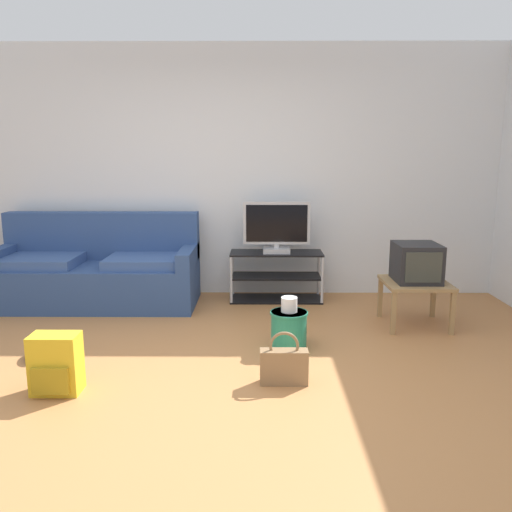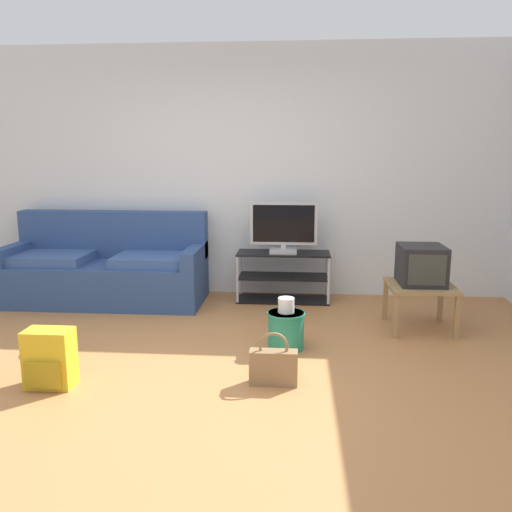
{
  "view_description": "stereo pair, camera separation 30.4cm",
  "coord_description": "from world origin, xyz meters",
  "px_view_note": "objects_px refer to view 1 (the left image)",
  "views": [
    {
      "loc": [
        0.41,
        -3.32,
        1.54
      ],
      "look_at": [
        0.38,
        1.04,
        0.69
      ],
      "focal_mm": 36.48,
      "sensor_mm": 36.0,
      "label": 1
    },
    {
      "loc": [
        0.71,
        -3.31,
        1.54
      ],
      "look_at": [
        0.38,
        1.04,
        0.69
      ],
      "focal_mm": 36.48,
      "sensor_mm": 36.0,
      "label": 2
    }
  ],
  "objects_px": {
    "tv_stand": "(276,276)",
    "cleaning_bucket": "(289,327)",
    "couch": "(97,272)",
    "backpack": "(56,364)",
    "handbag": "(284,365)",
    "side_table": "(415,288)",
    "sneakers_pair": "(46,354)",
    "crt_tv": "(416,262)",
    "flat_tv": "(277,228)"
  },
  "relations": [
    {
      "from": "tv_stand",
      "to": "cleaning_bucket",
      "type": "height_order",
      "value": "tv_stand"
    },
    {
      "from": "couch",
      "to": "backpack",
      "type": "bearing_deg",
      "value": -80.1
    },
    {
      "from": "tv_stand",
      "to": "handbag",
      "type": "xyz_separation_m",
      "value": [
        -0.01,
        -2.09,
        -0.13
      ]
    },
    {
      "from": "side_table",
      "to": "cleaning_bucket",
      "type": "bearing_deg",
      "value": -154.07
    },
    {
      "from": "backpack",
      "to": "sneakers_pair",
      "type": "bearing_deg",
      "value": 112.59
    },
    {
      "from": "couch",
      "to": "cleaning_bucket",
      "type": "relative_size",
      "value": 4.88
    },
    {
      "from": "side_table",
      "to": "handbag",
      "type": "distance_m",
      "value": 1.78
    },
    {
      "from": "couch",
      "to": "side_table",
      "type": "bearing_deg",
      "value": -12.53
    },
    {
      "from": "backpack",
      "to": "sneakers_pair",
      "type": "relative_size",
      "value": 0.97
    },
    {
      "from": "tv_stand",
      "to": "handbag",
      "type": "height_order",
      "value": "tv_stand"
    },
    {
      "from": "crt_tv",
      "to": "backpack",
      "type": "bearing_deg",
      "value": -152.9
    },
    {
      "from": "side_table",
      "to": "crt_tv",
      "type": "relative_size",
      "value": 1.33
    },
    {
      "from": "tv_stand",
      "to": "backpack",
      "type": "relative_size",
      "value": 2.47
    },
    {
      "from": "flat_tv",
      "to": "sneakers_pair",
      "type": "distance_m",
      "value": 2.56
    },
    {
      "from": "backpack",
      "to": "cleaning_bucket",
      "type": "height_order",
      "value": "cleaning_bucket"
    },
    {
      "from": "crt_tv",
      "to": "backpack",
      "type": "relative_size",
      "value": 1.08
    },
    {
      "from": "side_table",
      "to": "backpack",
      "type": "xyz_separation_m",
      "value": [
        -2.75,
        -1.39,
        -0.16
      ]
    },
    {
      "from": "couch",
      "to": "cleaning_bucket",
      "type": "distance_m",
      "value": 2.31
    },
    {
      "from": "couch",
      "to": "handbag",
      "type": "xyz_separation_m",
      "value": [
        1.86,
        -1.94,
        -0.21
      ]
    },
    {
      "from": "flat_tv",
      "to": "backpack",
      "type": "height_order",
      "value": "flat_tv"
    },
    {
      "from": "side_table",
      "to": "cleaning_bucket",
      "type": "height_order",
      "value": "cleaning_bucket"
    },
    {
      "from": "flat_tv",
      "to": "cleaning_bucket",
      "type": "distance_m",
      "value": 1.52
    },
    {
      "from": "handbag",
      "to": "side_table",
      "type": "bearing_deg",
      "value": 44.95
    },
    {
      "from": "tv_stand",
      "to": "cleaning_bucket",
      "type": "distance_m",
      "value": 1.42
    },
    {
      "from": "sneakers_pair",
      "to": "side_table",
      "type": "bearing_deg",
      "value": 15.28
    },
    {
      "from": "crt_tv",
      "to": "cleaning_bucket",
      "type": "xyz_separation_m",
      "value": [
        -1.18,
        -0.59,
        -0.41
      ]
    },
    {
      "from": "tv_stand",
      "to": "handbag",
      "type": "bearing_deg",
      "value": -90.25
    },
    {
      "from": "flat_tv",
      "to": "tv_stand",
      "type": "bearing_deg",
      "value": 90.0
    },
    {
      "from": "couch",
      "to": "crt_tv",
      "type": "bearing_deg",
      "value": -12.24
    },
    {
      "from": "tv_stand",
      "to": "couch",
      "type": "bearing_deg",
      "value": -175.31
    },
    {
      "from": "tv_stand",
      "to": "flat_tv",
      "type": "bearing_deg",
      "value": -90.0
    },
    {
      "from": "flat_tv",
      "to": "side_table",
      "type": "xyz_separation_m",
      "value": [
        1.24,
        -0.82,
        -0.43
      ]
    },
    {
      "from": "side_table",
      "to": "sneakers_pair",
      "type": "xyz_separation_m",
      "value": [
        -3.05,
        -0.83,
        -0.31
      ]
    },
    {
      "from": "flat_tv",
      "to": "handbag",
      "type": "bearing_deg",
      "value": -90.25
    },
    {
      "from": "handbag",
      "to": "couch",
      "type": "bearing_deg",
      "value": 133.91
    },
    {
      "from": "couch",
      "to": "backpack",
      "type": "distance_m",
      "value": 2.12
    },
    {
      "from": "couch",
      "to": "tv_stand",
      "type": "relative_size",
      "value": 2.11
    },
    {
      "from": "flat_tv",
      "to": "sneakers_pair",
      "type": "relative_size",
      "value": 1.71
    },
    {
      "from": "couch",
      "to": "flat_tv",
      "type": "distance_m",
      "value": 1.93
    },
    {
      "from": "tv_stand",
      "to": "sneakers_pair",
      "type": "bearing_deg",
      "value": -137.2
    },
    {
      "from": "tv_stand",
      "to": "flat_tv",
      "type": "distance_m",
      "value": 0.53
    },
    {
      "from": "handbag",
      "to": "sneakers_pair",
      "type": "bearing_deg",
      "value": 167.15
    },
    {
      "from": "flat_tv",
      "to": "side_table",
      "type": "bearing_deg",
      "value": -33.6
    },
    {
      "from": "backpack",
      "to": "handbag",
      "type": "bearing_deg",
      "value": -0.43
    },
    {
      "from": "handbag",
      "to": "cleaning_bucket",
      "type": "distance_m",
      "value": 0.68
    },
    {
      "from": "flat_tv",
      "to": "cleaning_bucket",
      "type": "relative_size",
      "value": 1.65
    },
    {
      "from": "sneakers_pair",
      "to": "couch",
      "type": "bearing_deg",
      "value": 92.27
    },
    {
      "from": "crt_tv",
      "to": "handbag",
      "type": "distance_m",
      "value": 1.83
    },
    {
      "from": "backpack",
      "to": "handbag",
      "type": "xyz_separation_m",
      "value": [
        1.5,
        0.14,
        -0.06
      ]
    },
    {
      "from": "cleaning_bucket",
      "to": "sneakers_pair",
      "type": "xyz_separation_m",
      "value": [
        -1.87,
        -0.26,
        -0.13
      ]
    }
  ]
}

